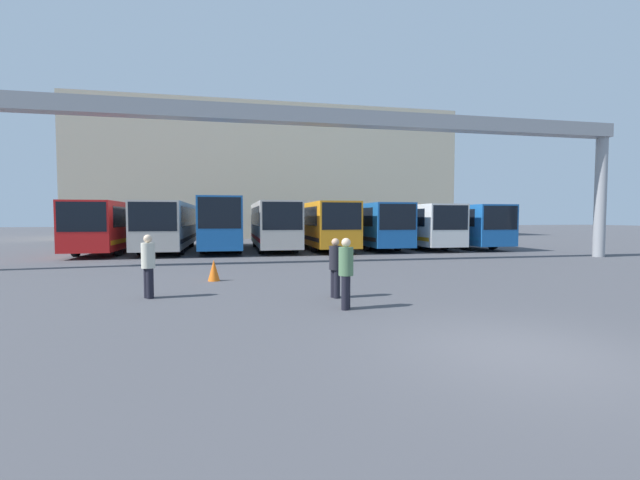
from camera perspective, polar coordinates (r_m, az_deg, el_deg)
name	(u,v)px	position (r m, az deg, el deg)	size (l,w,h in m)	color
ground_plane	(522,353)	(7.78, 25.30, -13.46)	(200.00, 200.00, 0.00)	#47474C
building_backdrop	(269,176)	(50.08, -6.80, 8.51)	(39.98, 12.00, 13.91)	beige
overhead_gantry	(328,134)	(20.62, 1.03, 13.97)	(31.22, 0.80, 7.19)	gray
bus_slot_0	(112,224)	(29.88, -26.03, 1.96)	(2.54, 11.17, 3.05)	red
bus_slot_1	(169,223)	(29.54, -19.54, 2.09)	(2.63, 11.75, 3.07)	beige
bus_slot_2	(222,221)	(29.35, -12.98, 2.49)	(2.48, 11.87, 3.35)	#1959A5
bus_slot_3	(273,223)	(28.62, -6.24, 2.28)	(2.45, 10.13, 3.12)	beige
bus_slot_4	(320,223)	(30.08, -0.01, 2.33)	(2.55, 12.02, 3.11)	orange
bus_slot_5	(366,223)	(30.95, 6.11, 2.28)	(2.48, 12.01, 3.05)	#1959A5
bus_slot_6	(408,223)	(32.32, 11.71, 2.20)	(2.51, 12.37, 3.00)	silver
bus_slot_7	(455,223)	(33.19, 17.55, 2.13)	(2.56, 10.93, 2.98)	#1959A5
pedestrian_far_center	(335,266)	(11.51, 2.06, -3.52)	(0.33, 0.33, 1.61)	black
pedestrian_mid_left	(148,265)	(12.33, -21.92, -3.05)	(0.36, 0.36, 1.71)	black
pedestrian_near_center	(346,272)	(10.10, 3.48, -4.22)	(0.35, 0.35, 1.69)	black
traffic_cone	(214,270)	(15.04, -13.97, -3.95)	(0.41, 0.41, 0.73)	orange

